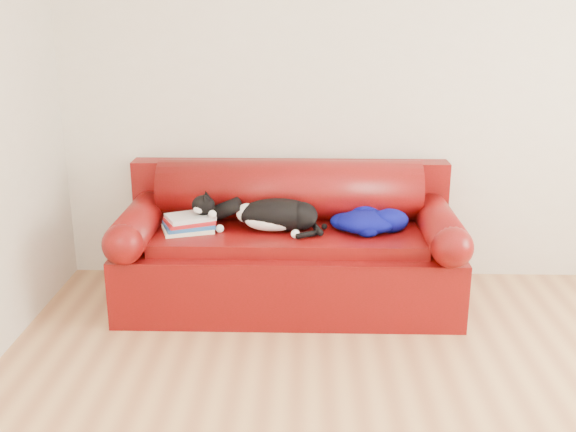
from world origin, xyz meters
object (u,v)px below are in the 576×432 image
(sofa_base, at_px, (289,267))
(book_stack, at_px, (189,223))
(cat, at_px, (276,216))
(blanket, at_px, (368,220))

(sofa_base, distance_m, book_stack, 0.69)
(sofa_base, height_order, cat, cat)
(book_stack, relative_size, cat, 0.53)
(sofa_base, bearing_deg, blanket, -1.59)
(sofa_base, xyz_separation_m, blanket, (0.50, -0.01, 0.32))
(book_stack, xyz_separation_m, blanket, (1.11, 0.05, 0.01))
(book_stack, bearing_deg, cat, 2.10)
(sofa_base, distance_m, blanket, 0.59)
(sofa_base, height_order, book_stack, book_stack)
(blanket, bearing_deg, book_stack, -177.55)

